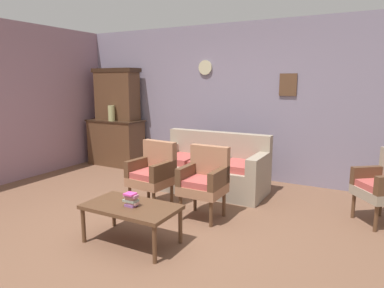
{
  "coord_description": "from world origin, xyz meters",
  "views": [
    {
      "loc": [
        2.24,
        -3.15,
        1.71
      ],
      "look_at": [
        -0.0,
        0.98,
        0.85
      ],
      "focal_mm": 32.31,
      "sensor_mm": 36.0,
      "label": 1
    }
  ],
  "objects_px": {
    "vase_on_cabinet": "(111,113)",
    "book_stack_on_table": "(131,199)",
    "armchair_row_middle": "(153,172)",
    "floral_couch": "(211,170)",
    "side_cabinet": "(116,142)",
    "armchair_near_cabinet": "(204,179)",
    "coffee_table": "(131,209)"
  },
  "relations": [
    {
      "from": "book_stack_on_table",
      "to": "armchair_near_cabinet",
      "type": "bearing_deg",
      "value": 71.69
    },
    {
      "from": "armchair_near_cabinet",
      "to": "floral_couch",
      "type": "bearing_deg",
      "value": 111.06
    },
    {
      "from": "side_cabinet",
      "to": "coffee_table",
      "type": "relative_size",
      "value": 1.16
    },
    {
      "from": "vase_on_cabinet",
      "to": "book_stack_on_table",
      "type": "height_order",
      "value": "vase_on_cabinet"
    },
    {
      "from": "armchair_row_middle",
      "to": "armchair_near_cabinet",
      "type": "height_order",
      "value": "same"
    },
    {
      "from": "armchair_near_cabinet",
      "to": "coffee_table",
      "type": "xyz_separation_m",
      "value": [
        -0.36,
        -1.01,
        -0.12
      ]
    },
    {
      "from": "vase_on_cabinet",
      "to": "floral_couch",
      "type": "relative_size",
      "value": 0.17
    },
    {
      "from": "armchair_row_middle",
      "to": "floral_couch",
      "type": "bearing_deg",
      "value": 70.03
    },
    {
      "from": "vase_on_cabinet",
      "to": "book_stack_on_table",
      "type": "distance_m",
      "value": 3.56
    },
    {
      "from": "coffee_table",
      "to": "book_stack_on_table",
      "type": "distance_m",
      "value": 0.12
    },
    {
      "from": "vase_on_cabinet",
      "to": "coffee_table",
      "type": "xyz_separation_m",
      "value": [
        2.44,
        -2.49,
        -0.71
      ]
    },
    {
      "from": "armchair_row_middle",
      "to": "armchair_near_cabinet",
      "type": "distance_m",
      "value": 0.78
    },
    {
      "from": "side_cabinet",
      "to": "book_stack_on_table",
      "type": "xyz_separation_m",
      "value": [
        2.52,
        -2.68,
        0.03
      ]
    },
    {
      "from": "floral_couch",
      "to": "armchair_row_middle",
      "type": "height_order",
      "value": "same"
    },
    {
      "from": "floral_couch",
      "to": "armchair_row_middle",
      "type": "relative_size",
      "value": 1.94
    },
    {
      "from": "side_cabinet",
      "to": "coffee_table",
      "type": "distance_m",
      "value": 3.65
    },
    {
      "from": "side_cabinet",
      "to": "armchair_near_cabinet",
      "type": "distance_m",
      "value": 3.3
    },
    {
      "from": "vase_on_cabinet",
      "to": "armchair_row_middle",
      "type": "relative_size",
      "value": 0.34
    },
    {
      "from": "side_cabinet",
      "to": "floral_couch",
      "type": "distance_m",
      "value": 2.54
    },
    {
      "from": "vase_on_cabinet",
      "to": "coffee_table",
      "type": "bearing_deg",
      "value": -45.64
    },
    {
      "from": "floral_couch",
      "to": "side_cabinet",
      "type": "bearing_deg",
      "value": 165.82
    },
    {
      "from": "vase_on_cabinet",
      "to": "armchair_near_cabinet",
      "type": "relative_size",
      "value": 0.34
    },
    {
      "from": "floral_couch",
      "to": "armchair_near_cabinet",
      "type": "relative_size",
      "value": 1.94
    },
    {
      "from": "armchair_row_middle",
      "to": "book_stack_on_table",
      "type": "xyz_separation_m",
      "value": [
        0.44,
        -1.02,
        -0.01
      ]
    },
    {
      "from": "side_cabinet",
      "to": "vase_on_cabinet",
      "type": "distance_m",
      "value": 0.64
    },
    {
      "from": "coffee_table",
      "to": "book_stack_on_table",
      "type": "height_order",
      "value": "book_stack_on_table"
    },
    {
      "from": "vase_on_cabinet",
      "to": "armchair_row_middle",
      "type": "distance_m",
      "value": 2.58
    },
    {
      "from": "vase_on_cabinet",
      "to": "floral_couch",
      "type": "xyz_separation_m",
      "value": [
        2.4,
        -0.45,
        -0.76
      ]
    },
    {
      "from": "vase_on_cabinet",
      "to": "floral_couch",
      "type": "bearing_deg",
      "value": -10.58
    },
    {
      "from": "floral_couch",
      "to": "armchair_near_cabinet",
      "type": "bearing_deg",
      "value": -68.94
    },
    {
      "from": "side_cabinet",
      "to": "coffee_table",
      "type": "bearing_deg",
      "value": -46.86
    },
    {
      "from": "side_cabinet",
      "to": "vase_on_cabinet",
      "type": "relative_size",
      "value": 3.78
    }
  ]
}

